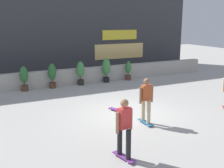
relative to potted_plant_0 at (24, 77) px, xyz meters
name	(u,v)px	position (x,y,z in m)	size (l,w,h in m)	color
ground_plane	(128,113)	(3.18, -5.55, -0.74)	(48.00, 48.00, 0.00)	#B2AFA8
planter_wall	(79,76)	(3.18, 0.45, -0.29)	(18.00, 0.40, 0.90)	#B2ADA3
building_backdrop	(59,26)	(3.19, 4.45, 2.51)	(20.00, 2.08, 6.50)	#38383D
potted_plant_0	(24,77)	(0.00, 0.00, 0.00)	(0.43, 0.43, 1.32)	brown
potted_plant_1	(52,74)	(1.50, 0.00, 0.03)	(0.45, 0.45, 1.36)	brown
potted_plant_2	(80,72)	(3.14, 0.00, 0.04)	(0.45, 0.45, 1.37)	#2D2823
potted_plant_3	(106,69)	(4.77, 0.00, 0.10)	(0.49, 0.49, 1.45)	black
potted_plant_4	(128,70)	(6.28, 0.00, -0.13)	(0.36, 0.36, 1.18)	brown
skater_foreground	(124,126)	(1.23, -8.80, 0.20)	(0.55, 0.82, 1.70)	#72338C
skater_by_wall_right	(146,99)	(3.17, -6.86, 0.20)	(0.56, 0.80, 1.70)	#266699
skateboard_near_camera	(117,110)	(2.86, -5.14, -0.68)	(0.46, 0.82, 0.08)	#72338C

